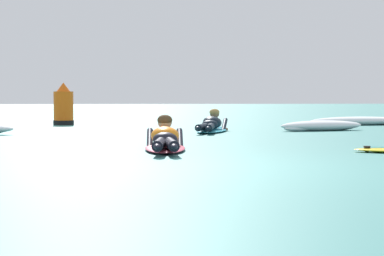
{
  "coord_description": "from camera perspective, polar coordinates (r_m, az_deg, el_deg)",
  "views": [
    {
      "loc": [
        -1.09,
        -7.84,
        0.75
      ],
      "look_at": [
        0.63,
        5.5,
        0.19
      ],
      "focal_mm": 69.95,
      "sensor_mm": 36.0,
      "label": 1
    }
  ],
  "objects": [
    {
      "name": "surfer_far",
      "position": [
        15.89,
        1.49,
        0.17
      ],
      "size": [
        1.17,
        2.55,
        0.54
      ],
      "color": "#2DB2D1",
      "rests_on": "ground"
    },
    {
      "name": "surfer_near",
      "position": [
        10.45,
        -2.07,
        -0.99
      ],
      "size": [
        0.74,
        2.55,
        0.54
      ],
      "color": "#E54C66",
      "rests_on": "ground"
    },
    {
      "name": "whitewater_far_band",
      "position": [
        20.26,
        12.66,
        0.51
      ],
      "size": [
        2.8,
        0.84,
        0.23
      ],
      "color": "white",
      "rests_on": "ground"
    },
    {
      "name": "ground_plane",
      "position": [
        17.89,
        -3.83,
        -0.02
      ],
      "size": [
        120.0,
        120.0,
        0.0
      ],
      "primitive_type": "plane",
      "color": "#387A75"
    },
    {
      "name": "whitewater_front",
      "position": [
        16.8,
        9.87,
        0.16
      ],
      "size": [
        2.14,
        1.1,
        0.23
      ],
      "color": "white",
      "rests_on": "ground"
    },
    {
      "name": "channel_marker_buoy",
      "position": [
        20.33,
        -9.77,
        1.54
      ],
      "size": [
        0.55,
        0.55,
        1.13
      ],
      "color": "#EA5B0F",
      "rests_on": "ground"
    }
  ]
}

